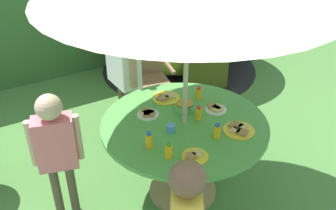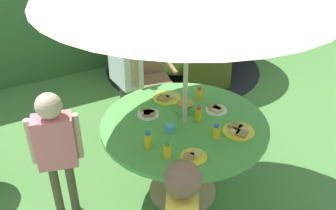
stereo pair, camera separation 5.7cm
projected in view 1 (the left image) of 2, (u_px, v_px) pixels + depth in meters
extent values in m
cube|color=#477A38|center=(183.00, 192.00, 3.43)|extent=(10.00, 10.00, 0.02)
cube|color=#33602D|center=(67.00, 6.00, 5.27)|extent=(9.00, 0.70, 1.72)
cylinder|color=tan|center=(183.00, 190.00, 3.42)|extent=(0.60, 0.60, 0.03)
cylinder|color=tan|center=(183.00, 160.00, 3.24)|extent=(0.14, 0.14, 0.71)
cylinder|color=#519E47|center=(184.00, 124.00, 3.04)|extent=(1.34, 1.34, 0.03)
cylinder|color=#B7AD8C|center=(185.00, 87.00, 2.87)|extent=(0.04, 0.04, 2.14)
cylinder|color=brown|center=(129.00, 118.00, 4.02)|extent=(0.04, 0.04, 0.46)
cylinder|color=brown|center=(173.00, 110.00, 4.16)|extent=(0.04, 0.04, 0.46)
cylinder|color=brown|center=(120.00, 98.00, 4.39)|extent=(0.04, 0.04, 0.46)
cylinder|color=brown|center=(161.00, 91.00, 4.52)|extent=(0.04, 0.04, 0.46)
cube|color=brown|center=(145.00, 85.00, 4.14)|extent=(0.62, 0.58, 0.04)
cube|color=brown|center=(139.00, 52.00, 4.17)|extent=(0.53, 0.14, 0.54)
cube|color=brown|center=(122.00, 70.00, 3.96)|extent=(0.13, 0.49, 0.03)
cube|color=brown|center=(167.00, 63.00, 4.10)|extent=(0.13, 0.49, 0.03)
ellipsoid|color=#B2C63F|center=(180.00, 15.00, 5.16)|extent=(2.44, 2.13, 1.59)
cylinder|color=black|center=(179.00, 67.00, 5.58)|extent=(2.55, 2.55, 0.01)
cube|color=#3E4516|center=(206.00, 65.00, 4.65)|extent=(0.61, 0.13, 0.72)
cylinder|color=brown|center=(123.00, 107.00, 4.05)|extent=(0.09, 0.09, 0.64)
cylinder|color=brown|center=(130.00, 113.00, 3.94)|extent=(0.09, 0.09, 0.64)
cube|color=white|center=(123.00, 59.00, 3.69)|extent=(0.23, 0.38, 0.54)
cylinder|color=tan|center=(113.00, 49.00, 3.82)|extent=(0.07, 0.07, 0.48)
cylinder|color=tan|center=(133.00, 64.00, 3.53)|extent=(0.07, 0.07, 0.48)
sphere|color=tan|center=(120.00, 20.00, 3.48)|extent=(0.24, 0.24, 0.24)
cylinder|color=brown|center=(57.00, 190.00, 3.07)|extent=(0.07, 0.07, 0.51)
cylinder|color=brown|center=(72.00, 188.00, 3.10)|extent=(0.07, 0.07, 0.51)
cube|color=#EA727F|center=(55.00, 143.00, 2.84)|extent=(0.33, 0.24, 0.43)
cylinder|color=#D8B293|center=(31.00, 144.00, 2.79)|extent=(0.06, 0.06, 0.39)
cylinder|color=#D8B293|center=(78.00, 137.00, 2.86)|extent=(0.06, 0.06, 0.39)
sphere|color=#D8B293|center=(49.00, 107.00, 2.67)|extent=(0.19, 0.19, 0.19)
cylinder|color=brown|center=(186.00, 197.00, 2.28)|extent=(0.06, 0.06, 0.41)
sphere|color=brown|center=(187.00, 179.00, 1.97)|extent=(0.20, 0.20, 0.20)
cylinder|color=#66B259|center=(185.00, 107.00, 3.17)|extent=(0.16, 0.16, 0.05)
ellipsoid|color=gold|center=(185.00, 103.00, 3.15)|extent=(0.14, 0.14, 0.04)
cylinder|color=white|center=(148.00, 114.00, 3.12)|extent=(0.18, 0.18, 0.01)
cube|color=tan|center=(151.00, 112.00, 3.12)|extent=(0.06, 0.06, 0.02)
cube|color=#9E7547|center=(146.00, 111.00, 3.13)|extent=(0.08, 0.08, 0.02)
cube|color=tan|center=(145.00, 114.00, 3.10)|extent=(0.09, 0.09, 0.02)
cube|color=#9E7547|center=(149.00, 114.00, 3.10)|extent=(0.12, 0.12, 0.02)
cylinder|color=yellow|center=(195.00, 156.00, 2.66)|extent=(0.19, 0.19, 0.01)
cube|color=tan|center=(197.00, 153.00, 2.66)|extent=(0.08, 0.08, 0.02)
cube|color=#9E7547|center=(190.00, 156.00, 2.64)|extent=(0.10, 0.10, 0.02)
cylinder|color=yellow|center=(239.00, 130.00, 2.93)|extent=(0.24, 0.24, 0.01)
cube|color=tan|center=(243.00, 127.00, 2.94)|extent=(0.08, 0.08, 0.02)
cube|color=#9E7547|center=(236.00, 126.00, 2.95)|extent=(0.10, 0.10, 0.02)
cube|color=tan|center=(235.00, 130.00, 2.90)|extent=(0.09, 0.09, 0.02)
cube|color=#9E7547|center=(242.00, 132.00, 2.88)|extent=(0.11, 0.11, 0.02)
cylinder|color=yellow|center=(166.00, 98.00, 3.35)|extent=(0.25, 0.25, 0.01)
cube|color=tan|center=(170.00, 95.00, 3.35)|extent=(0.12, 0.12, 0.02)
cube|color=#9E7547|center=(163.00, 98.00, 3.31)|extent=(0.12, 0.12, 0.02)
cylinder|color=white|center=(216.00, 110.00, 3.18)|extent=(0.18, 0.18, 0.01)
cube|color=tan|center=(217.00, 107.00, 3.18)|extent=(0.09, 0.09, 0.02)
cube|color=#9E7547|center=(212.00, 106.00, 3.20)|extent=(0.10, 0.10, 0.02)
cube|color=tan|center=(217.00, 109.00, 3.16)|extent=(0.09, 0.09, 0.02)
cylinder|color=yellow|center=(169.00, 151.00, 2.63)|extent=(0.05, 0.05, 0.11)
cylinder|color=green|center=(169.00, 144.00, 2.60)|extent=(0.04, 0.04, 0.02)
cylinder|color=yellow|center=(198.00, 94.00, 3.33)|extent=(0.05, 0.05, 0.09)
cylinder|color=red|center=(199.00, 88.00, 3.30)|extent=(0.04, 0.04, 0.02)
cylinder|color=yellow|center=(199.00, 114.00, 3.04)|extent=(0.05, 0.05, 0.10)
cylinder|color=red|center=(199.00, 108.00, 3.01)|extent=(0.04, 0.04, 0.02)
cylinder|color=yellow|center=(149.00, 141.00, 2.72)|extent=(0.05, 0.05, 0.11)
cylinder|color=blue|center=(149.00, 134.00, 2.69)|extent=(0.04, 0.04, 0.02)
cylinder|color=yellow|center=(217.00, 132.00, 2.84)|extent=(0.06, 0.06, 0.10)
cylinder|color=blue|center=(217.00, 125.00, 2.81)|extent=(0.04, 0.04, 0.02)
cylinder|color=#4C99D8|center=(171.00, 128.00, 2.91)|extent=(0.07, 0.07, 0.06)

